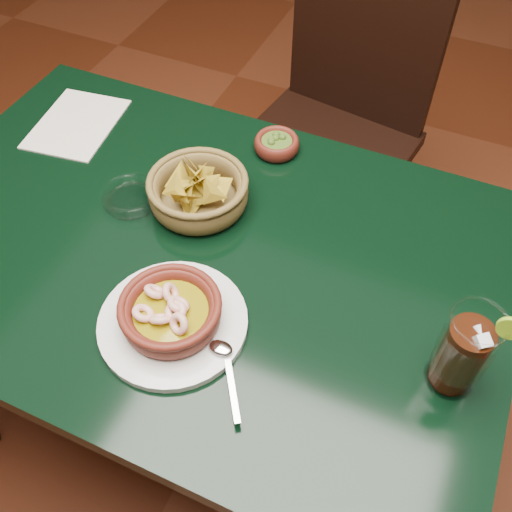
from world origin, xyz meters
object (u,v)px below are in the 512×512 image
at_px(cola_drink, 463,352).
at_px(chip_basket, 198,191).
at_px(shrimp_plate, 171,315).
at_px(dining_table, 197,276).
at_px(dining_chair, 335,125).

bearing_deg(cola_drink, chip_basket, 161.59).
xyz_separation_m(shrimp_plate, cola_drink, (0.45, 0.09, 0.05)).
bearing_deg(shrimp_plate, cola_drink, 11.46).
distance_m(dining_table, shrimp_plate, 0.22).
bearing_deg(dining_table, chip_basket, 111.14).
bearing_deg(dining_chair, shrimp_plate, -90.45).
bearing_deg(dining_chair, dining_table, -94.83).
height_order(dining_table, shrimp_plate, shrimp_plate).
height_order(dining_chair, chip_basket, dining_chair).
xyz_separation_m(dining_chair, shrimp_plate, (-0.01, -0.88, 0.24)).
bearing_deg(cola_drink, dining_table, 171.01).
relative_size(dining_table, cola_drink, 6.23).
distance_m(dining_chair, cola_drink, 0.95).
bearing_deg(chip_basket, dining_table, -68.86).
distance_m(dining_chair, chip_basket, 0.67).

